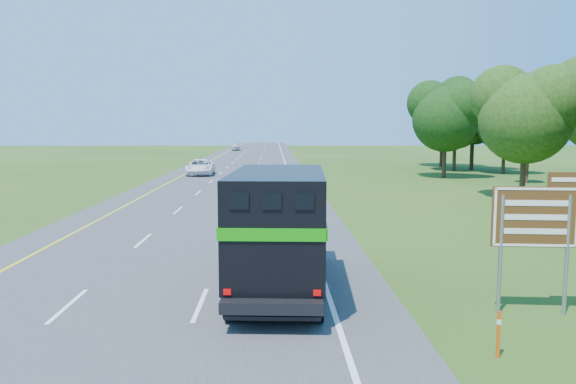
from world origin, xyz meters
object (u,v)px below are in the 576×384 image
horse_truck (280,226)px  exit_sign (537,223)px  white_suv (200,167)px  far_car (236,147)px

horse_truck → exit_sign: bearing=-15.9°
horse_truck → white_suv: bearing=104.0°
horse_truck → white_suv: (-7.80, 41.72, -1.15)m
horse_truck → far_car: 104.24m
exit_sign → white_suv: bearing=114.0°
white_suv → far_car: white_suv is taller
white_suv → far_car: size_ratio=1.27×
exit_sign → horse_truck: bearing=166.4°
white_suv → far_car: 62.19m
exit_sign → far_car: bearing=103.8°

